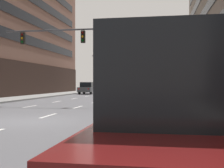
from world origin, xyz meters
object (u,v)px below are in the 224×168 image
(car_driving_0, at_px, (134,87))
(car_parked_0, at_px, (184,130))
(traffic_signal_0, at_px, (113,43))
(car_driving_1, at_px, (87,88))
(traffic_signal_1, at_px, (145,63))
(car_parked_1, at_px, (169,105))
(taxi_driving_2, at_px, (128,89))
(pedestrian_1, at_px, (221,89))
(pedestrian_0, at_px, (188,88))

(car_driving_0, distance_m, car_parked_0, 36.94)
(traffic_signal_0, bearing_deg, car_driving_1, 108.90)
(car_driving_1, xyz_separation_m, traffic_signal_1, (8.26, -0.95, 3.39))
(traffic_signal_1, bearing_deg, car_parked_1, -85.64)
(car_driving_1, height_order, traffic_signal_1, traffic_signal_1)
(taxi_driving_2, distance_m, pedestrian_1, 14.12)
(taxi_driving_2, bearing_deg, car_parked_1, -80.48)
(taxi_driving_2, xyz_separation_m, pedestrian_1, (8.03, -11.61, 0.29))
(pedestrian_1, bearing_deg, car_driving_0, 113.54)
(pedestrian_1, bearing_deg, car_parked_0, -102.21)
(car_driving_0, bearing_deg, car_parked_1, -82.70)
(car_driving_0, height_order, traffic_signal_0, traffic_signal_0)
(traffic_signal_1, bearing_deg, pedestrian_0, -73.63)
(car_driving_1, height_order, pedestrian_1, pedestrian_1)
(taxi_driving_2, bearing_deg, car_driving_1, 134.67)
(traffic_signal_1, distance_m, pedestrian_1, 18.61)
(car_driving_0, relative_size, traffic_signal_1, 0.39)
(pedestrian_1, bearing_deg, car_driving_1, 128.62)
(car_parked_0, height_order, car_parked_1, car_parked_0)
(traffic_signal_1, height_order, pedestrian_0, traffic_signal_1)
(car_parked_0, distance_m, car_parked_1, 6.25)
(car_driving_0, bearing_deg, traffic_signal_1, -29.60)
(car_driving_0, relative_size, taxi_driving_2, 0.96)
(traffic_signal_1, bearing_deg, traffic_signal_0, -93.64)
(traffic_signal_1, height_order, pedestrian_1, traffic_signal_1)
(taxi_driving_2, height_order, traffic_signal_0, traffic_signal_0)
(car_parked_1, bearing_deg, pedestrian_1, 71.94)
(car_driving_1, xyz_separation_m, pedestrian_0, (12.49, -15.33, 0.32))
(taxi_driving_2, xyz_separation_m, car_parked_1, (4.01, -23.92, 0.01))
(taxi_driving_2, relative_size, pedestrian_1, 2.71)
(car_parked_0, bearing_deg, traffic_signal_1, 93.60)
(car_driving_1, distance_m, car_parked_0, 38.22)
(car_driving_0, bearing_deg, pedestrian_1, -66.46)
(taxi_driving_2, xyz_separation_m, car_parked_0, (4.01, -30.16, 0.19))
(car_driving_0, xyz_separation_m, car_driving_1, (-6.61, 0.01, -0.21))
(traffic_signal_1, xyz_separation_m, pedestrian_0, (4.22, -14.38, -3.06))
(taxi_driving_2, distance_m, car_parked_1, 24.25)
(pedestrian_1, bearing_deg, traffic_signal_0, -162.91)
(car_driving_0, bearing_deg, car_parked_0, -83.93)
(car_parked_0, bearing_deg, car_driving_0, 96.07)
(car_parked_1, height_order, pedestrian_1, pedestrian_1)
(car_driving_1, relative_size, traffic_signal_0, 0.35)
(pedestrian_0, relative_size, pedestrian_1, 1.03)
(pedestrian_0, bearing_deg, pedestrian_1, -54.46)
(car_parked_1, xyz_separation_m, traffic_signal_0, (-3.50, 10.00, 3.46))
(taxi_driving_2, height_order, car_parked_1, taxi_driving_2)
(car_driving_1, height_order, pedestrian_0, pedestrian_0)
(car_driving_0, xyz_separation_m, car_parked_0, (3.91, -36.73, -0.02))
(car_driving_0, height_order, car_driving_1, car_driving_0)
(pedestrian_1, bearing_deg, traffic_signal_1, 109.98)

